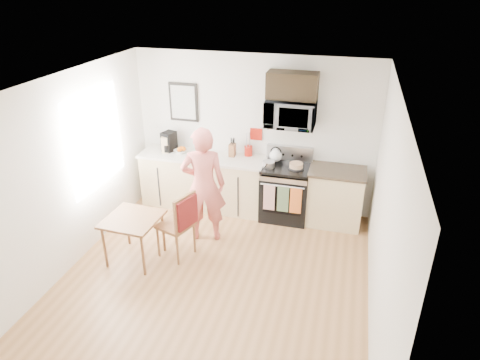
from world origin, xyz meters
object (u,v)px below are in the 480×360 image
(chair, at_px, (182,218))
(microwave, at_px, (290,113))
(dining_table, at_px, (133,223))
(cake, at_px, (296,166))
(range, at_px, (285,193))
(person, at_px, (204,185))

(chair, bearing_deg, microwave, 72.61)
(dining_table, height_order, cake, cake)
(range, distance_m, cake, 0.55)
(chair, bearing_deg, dining_table, -143.96)
(microwave, distance_m, dining_table, 2.84)
(range, xyz_separation_m, cake, (0.16, -0.04, 0.53))
(range, relative_size, dining_table, 1.62)
(microwave, relative_size, cake, 2.92)
(range, bearing_deg, microwave, 90.06)
(range, relative_size, microwave, 1.53)
(microwave, height_order, cake, microwave)
(range, height_order, person, person)
(dining_table, relative_size, cake, 2.75)
(person, bearing_deg, cake, -159.93)
(range, xyz_separation_m, microwave, (-0.00, 0.10, 1.32))
(microwave, distance_m, person, 1.73)
(range, bearing_deg, dining_table, -137.00)
(range, distance_m, person, 1.50)
(microwave, xyz_separation_m, chair, (-1.19, -1.62, -1.10))
(person, bearing_deg, range, -154.83)
(cake, bearing_deg, range, 164.22)
(dining_table, distance_m, chair, 0.69)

